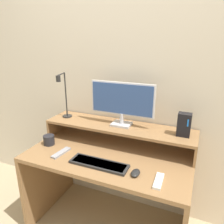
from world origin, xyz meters
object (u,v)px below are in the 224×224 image
(mouse, at_px, (136,173))
(remote_secondary, at_px, (159,181))
(keyboard, at_px, (99,164))
(remote_control, at_px, (61,153))
(desk_lamp, at_px, (64,97))
(monitor, at_px, (122,101))
(mug, at_px, (49,140))
(router_dock, at_px, (184,125))

(mouse, bearing_deg, remote_secondary, -6.38)
(keyboard, distance_m, remote_control, 0.34)
(keyboard, relative_size, remote_control, 2.30)
(desk_lamp, distance_m, remote_control, 0.50)
(keyboard, distance_m, mouse, 0.28)
(remote_control, bearing_deg, remote_secondary, -4.07)
(desk_lamp, bearing_deg, remote_control, -62.93)
(keyboard, xyz_separation_m, remote_control, (-0.34, 0.03, -0.00))
(monitor, xyz_separation_m, desk_lamp, (-0.53, -0.06, -0.01))
(remote_control, distance_m, mug, 0.21)
(router_dock, xyz_separation_m, remote_control, (-0.87, -0.35, -0.25))
(monitor, relative_size, remote_control, 2.90)
(router_dock, height_order, remote_control, router_dock)
(monitor, bearing_deg, keyboard, -93.71)
(keyboard, bearing_deg, mug, 167.24)
(router_dock, relative_size, mouse, 1.86)
(mug, bearing_deg, desk_lamp, 82.47)
(remote_control, bearing_deg, mug, 153.69)
(mouse, xyz_separation_m, mug, (-0.81, 0.13, 0.03))
(remote_secondary, bearing_deg, mug, 171.29)
(keyboard, distance_m, mug, 0.55)
(router_dock, height_order, mouse, router_dock)
(desk_lamp, xyz_separation_m, remote_control, (0.16, -0.31, -0.36))
(remote_control, bearing_deg, monitor, 44.90)
(monitor, distance_m, keyboard, 0.54)
(desk_lamp, distance_m, remote_secondary, 1.07)
(router_dock, height_order, keyboard, router_dock)
(keyboard, relative_size, mug, 4.64)
(monitor, distance_m, router_dock, 0.52)
(monitor, bearing_deg, router_dock, -1.81)
(remote_secondary, bearing_deg, desk_lamp, 158.70)
(keyboard, xyz_separation_m, mug, (-0.53, 0.12, 0.03))
(remote_control, bearing_deg, desk_lamp, 117.07)
(desk_lamp, bearing_deg, keyboard, -33.99)
(monitor, height_order, remote_control, monitor)
(desk_lamp, xyz_separation_m, mug, (-0.03, -0.22, -0.33))
(remote_control, bearing_deg, router_dock, 21.97)
(monitor, xyz_separation_m, keyboard, (-0.03, -0.39, -0.36))
(router_dock, bearing_deg, keyboard, -144.36)
(router_dock, bearing_deg, remote_secondary, -102.34)
(desk_lamp, xyz_separation_m, keyboard, (0.50, -0.34, -0.36))
(router_dock, xyz_separation_m, keyboard, (-0.53, -0.38, -0.24))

